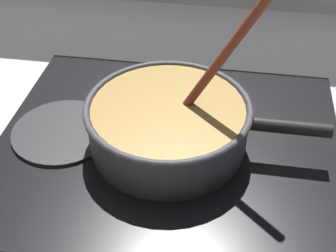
# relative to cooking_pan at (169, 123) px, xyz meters

# --- Properties ---
(hob_plate) EXTENTS (0.56, 0.48, 0.01)m
(hob_plate) POSITION_rel_cooking_pan_xyz_m (-0.00, -0.00, -0.05)
(hob_plate) COLOR black
(hob_plate) RESTS_ON ground
(burner_ring) EXTENTS (0.17, 0.17, 0.01)m
(burner_ring) POSITION_rel_cooking_pan_xyz_m (-0.00, -0.00, -0.04)
(burner_ring) COLOR #592D0C
(burner_ring) RESTS_ON hob_plate
(spare_burner) EXTENTS (0.17, 0.17, 0.01)m
(spare_burner) POSITION_rel_cooking_pan_xyz_m (-0.18, -0.00, -0.04)
(spare_burner) COLOR #262628
(spare_burner) RESTS_ON hob_plate
(cooking_pan) EXTENTS (0.38, 0.26, 0.31)m
(cooking_pan) POSITION_rel_cooking_pan_xyz_m (0.00, 0.00, 0.00)
(cooking_pan) COLOR #38383D
(cooking_pan) RESTS_ON hob_plate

